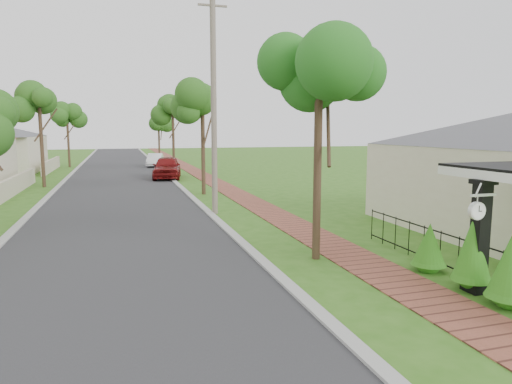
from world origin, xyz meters
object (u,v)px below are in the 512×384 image
porch_post (479,242)px  parked_car_white (155,160)px  station_clock (477,209)px  near_tree (319,91)px  parked_car_red (167,167)px  utility_pole (214,106)px

porch_post → parked_car_white: size_ratio=0.66×
parked_car_white → station_clock: station_clock is taller
near_tree → station_clock: (1.86, -3.82, -2.64)m
porch_post → station_clock: bearing=-140.6°
porch_post → parked_car_red: 26.24m
porch_post → parked_car_red: bearing=99.1°
porch_post → station_clock: 1.04m
station_clock → porch_post: bearing=39.4°
parked_car_red → near_tree: near_tree is taller
porch_post → utility_pole: utility_pole is taller
parked_car_red → near_tree: (1.80, -22.49, 3.78)m
parked_car_red → parked_car_white: bearing=98.8°
porch_post → parked_car_white: bearing=96.4°
porch_post → near_tree: (-2.35, 3.42, 3.47)m
parked_car_red → parked_car_white: (0.00, 11.13, -0.18)m
station_clock → parked_car_white: bearing=95.6°
utility_pole → station_clock: (3.16, -11.40, -2.58)m
parked_car_red → station_clock: station_clock is taller
parked_car_red → utility_pole: size_ratio=0.53×
porch_post → station_clock: (-0.49, -0.40, 0.83)m
utility_pole → parked_car_white: bearing=91.1°
parked_car_red → near_tree: size_ratio=0.83×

